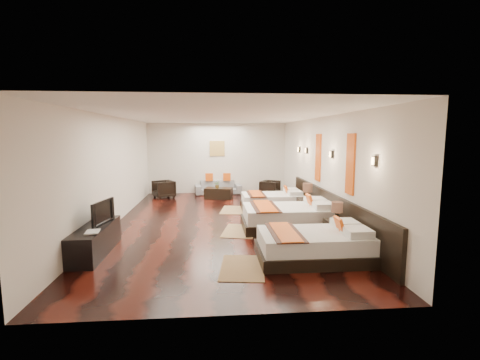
{
  "coord_description": "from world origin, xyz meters",
  "views": [
    {
      "loc": [
        -0.2,
        -8.82,
        2.3
      ],
      "look_at": [
        0.55,
        0.26,
        1.1
      ],
      "focal_mm": 25.2,
      "sensor_mm": 36.0,
      "label": 1
    }
  ],
  "objects": [
    {
      "name": "book",
      "position": [
        -2.5,
        -2.71,
        0.57
      ],
      "size": [
        0.29,
        0.36,
        0.03
      ],
      "primitive_type": "imported",
      "rotation": [
        0.0,
        0.0,
        0.16
      ],
      "color": "black",
      "rests_on": "tv_console"
    },
    {
      "name": "floor",
      "position": [
        0.0,
        0.0,
        0.0
      ],
      "size": [
        5.5,
        9.5,
        0.01
      ],
      "primitive_type": "cube",
      "color": "black",
      "rests_on": "ground"
    },
    {
      "name": "sconce_near",
      "position": [
        2.7,
        -3.0,
        1.85
      ],
      "size": [
        0.07,
        0.12,
        0.18
      ],
      "color": "black",
      "rests_on": "right_wall"
    },
    {
      "name": "back_wall",
      "position": [
        0.0,
        4.75,
        1.4
      ],
      "size": [
        5.5,
        0.01,
        2.8
      ],
      "primitive_type": "cube",
      "color": "silver",
      "rests_on": "floor"
    },
    {
      "name": "right_wall",
      "position": [
        2.75,
        0.0,
        1.4
      ],
      "size": [
        0.01,
        9.5,
        2.8
      ],
      "primitive_type": "cube",
      "color": "silver",
      "rests_on": "floor"
    },
    {
      "name": "armchair_right",
      "position": [
        2.0,
        3.78,
        0.3
      ],
      "size": [
        0.9,
        0.89,
        0.6
      ],
      "primitive_type": "imported",
      "rotation": [
        0.0,
        0.0,
        1.04
      ],
      "color": "black",
      "rests_on": "floor"
    },
    {
      "name": "jute_mat_far",
      "position": [
        0.45,
        1.43,
        0.01
      ],
      "size": [
        0.94,
        1.31,
        0.01
      ],
      "primitive_type": "cube",
      "rotation": [
        0.0,
        0.0,
        -0.17
      ],
      "color": "#99774E",
      "rests_on": "floor"
    },
    {
      "name": "sconce_far",
      "position": [
        2.7,
        1.4,
        1.85
      ],
      "size": [
        0.07,
        0.12,
        0.18
      ],
      "color": "black",
      "rests_on": "right_wall"
    },
    {
      "name": "jute_mat_near",
      "position": [
        0.3,
        -3.19,
        0.01
      ],
      "size": [
        0.89,
        1.28,
        0.01
      ],
      "primitive_type": "cube",
      "rotation": [
        0.0,
        0.0,
        -0.12
      ],
      "color": "#99774E",
      "rests_on": "floor"
    },
    {
      "name": "orange_panel_a",
      "position": [
        2.73,
        -1.9,
        1.7
      ],
      "size": [
        0.04,
        0.4,
        1.3
      ],
      "primitive_type": "cube",
      "color": "#D86014",
      "rests_on": "right_wall"
    },
    {
      "name": "ceiling",
      "position": [
        0.0,
        0.0,
        2.8
      ],
      "size": [
        5.5,
        9.5,
        0.01
      ],
      "primitive_type": "cube",
      "color": "white",
      "rests_on": "floor"
    },
    {
      "name": "armchair_left",
      "position": [
        -2.02,
        3.76,
        0.32
      ],
      "size": [
        0.96,
        0.95,
        0.65
      ],
      "primitive_type": "imported",
      "rotation": [
        0.0,
        0.0,
        -1.06
      ],
      "color": "black",
      "rests_on": "floor"
    },
    {
      "name": "coffee_table",
      "position": [
        0.02,
        3.41,
        0.2
      ],
      "size": [
        1.09,
        0.73,
        0.4
      ],
      "primitive_type": "cube",
      "rotation": [
        0.0,
        0.0,
        -0.25
      ],
      "color": "black",
      "rests_on": "floor"
    },
    {
      "name": "nightstand_a",
      "position": [
        2.44,
        -1.98,
        0.32
      ],
      "size": [
        0.46,
        0.46,
        0.9
      ],
      "color": "black",
      "rests_on": "floor"
    },
    {
      "name": "sofa",
      "position": [
        0.02,
        4.45,
        0.26
      ],
      "size": [
        1.88,
        0.9,
        0.53
      ],
      "primitive_type": "imported",
      "rotation": [
        0.0,
        0.0,
        0.11
      ],
      "color": "gray",
      "rests_on": "floor"
    },
    {
      "name": "bed_mid",
      "position": [
        1.7,
        -0.77,
        0.3
      ],
      "size": [
        2.27,
        1.42,
        0.87
      ],
      "color": "black",
      "rests_on": "floor"
    },
    {
      "name": "bed_far",
      "position": [
        1.69,
        1.52,
        0.25
      ],
      "size": [
        1.94,
        1.22,
        0.74
      ],
      "color": "black",
      "rests_on": "floor"
    },
    {
      "name": "tv_console",
      "position": [
        -2.5,
        -2.22,
        0.28
      ],
      "size": [
        0.5,
        1.8,
        0.55
      ],
      "primitive_type": "cube",
      "color": "black",
      "rests_on": "floor"
    },
    {
      "name": "gold_artwork",
      "position": [
        0.0,
        4.73,
        1.8
      ],
      "size": [
        0.6,
        0.04,
        0.6
      ],
      "primitive_type": "cube",
      "color": "#AD873F",
      "rests_on": "back_wall"
    },
    {
      "name": "figurine",
      "position": [
        -2.5,
        -1.54,
        0.73
      ],
      "size": [
        0.44,
        0.44,
        0.36
      ],
      "primitive_type": "imported",
      "rotation": [
        0.0,
        0.0,
        0.31
      ],
      "color": "brown",
      "rests_on": "tv_console"
    },
    {
      "name": "bed_near",
      "position": [
        1.7,
        -2.86,
        0.27
      ],
      "size": [
        2.08,
        1.31,
        0.79
      ],
      "color": "black",
      "rests_on": "floor"
    },
    {
      "name": "nightstand_b",
      "position": [
        2.45,
        0.26,
        0.35
      ],
      "size": [
        0.5,
        0.5,
        0.99
      ],
      "color": "black",
      "rests_on": "floor"
    },
    {
      "name": "sconce_lounge",
      "position": [
        2.7,
        2.3,
        1.85
      ],
      "size": [
        0.07,
        0.12,
        0.18
      ],
      "color": "black",
      "rests_on": "right_wall"
    },
    {
      "name": "left_wall",
      "position": [
        -2.75,
        0.0,
        1.4
      ],
      "size": [
        0.01,
        9.5,
        2.8
      ],
      "primitive_type": "cube",
      "color": "silver",
      "rests_on": "floor"
    },
    {
      "name": "table_plant",
      "position": [
        -0.02,
        3.33,
        0.53
      ],
      "size": [
        0.28,
        0.26,
        0.26
      ],
      "primitive_type": "imported",
      "rotation": [
        0.0,
        0.0,
        -0.25
      ],
      "color": "#235B1E",
      "rests_on": "coffee_table"
    },
    {
      "name": "headboard_panel",
      "position": [
        2.71,
        -0.8,
        0.45
      ],
      "size": [
        0.08,
        6.6,
        0.9
      ],
      "primitive_type": "cube",
      "color": "black",
      "rests_on": "floor"
    },
    {
      "name": "tv",
      "position": [
        -2.45,
        -2.07,
        0.79
      ],
      "size": [
        0.26,
        0.84,
        0.48
      ],
      "primitive_type": "imported",
      "rotation": [
        0.0,
        0.0,
        1.39
      ],
      "color": "black",
      "rests_on": "tv_console"
    },
    {
      "name": "orange_panel_b",
      "position": [
        2.73,
        0.3,
        1.7
      ],
      "size": [
        0.04,
        0.4,
        1.3
      ],
      "primitive_type": "cube",
      "color": "#D86014",
      "rests_on": "right_wall"
    },
    {
      "name": "sconce_mid",
      "position": [
        2.7,
        -0.8,
        1.85
      ],
      "size": [
        0.07,
        0.12,
        0.18
      ],
      "color": "black",
      "rests_on": "right_wall"
    },
    {
      "name": "jute_mat_mid",
      "position": [
        0.44,
        -0.9,
        0.01
      ],
      "size": [
        0.99,
        1.33,
        0.01
      ],
      "primitive_type": "cube",
      "rotation": [
        0.0,
        0.0,
        -0.22
      ],
      "color": "#99774E",
      "rests_on": "floor"
    }
  ]
}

